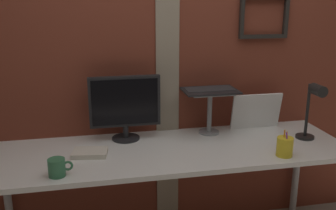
% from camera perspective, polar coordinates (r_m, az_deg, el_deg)
% --- Properties ---
extents(brick_wall_back, '(3.51, 0.16, 2.48)m').
position_cam_1_polar(brick_wall_back, '(2.64, 0.60, 7.15)').
color(brick_wall_back, brown).
rests_on(brick_wall_back, ground_plane).
extents(desk, '(2.20, 0.69, 0.74)m').
position_cam_1_polar(desk, '(2.40, 0.49, -7.88)').
color(desk, white).
rests_on(desk, ground_plane).
extents(monitor, '(0.45, 0.18, 0.42)m').
position_cam_1_polar(monitor, '(2.47, -6.39, 0.11)').
color(monitor, black).
rests_on(monitor, desk).
extents(laptop_stand, '(0.28, 0.22, 0.29)m').
position_cam_1_polar(laptop_stand, '(2.60, 6.18, -0.09)').
color(laptop_stand, gray).
rests_on(laptop_stand, desk).
extents(laptop, '(0.36, 0.31, 0.24)m').
position_cam_1_polar(laptop, '(2.63, 5.79, 3.74)').
color(laptop, black).
rests_on(laptop, laptop_stand).
extents(whiteboard_panel, '(0.36, 0.06, 0.25)m').
position_cam_1_polar(whiteboard_panel, '(2.76, 12.90, -0.90)').
color(whiteboard_panel, white).
rests_on(whiteboard_panel, desk).
extents(desk_lamp, '(0.12, 0.20, 0.38)m').
position_cam_1_polar(desk_lamp, '(2.59, 20.61, -0.09)').
color(desk_lamp, black).
rests_on(desk_lamp, desk).
extents(pen_cup, '(0.09, 0.09, 0.16)m').
position_cam_1_polar(pen_cup, '(2.35, 16.87, -5.91)').
color(pen_cup, yellow).
rests_on(pen_cup, desk).
extents(coffee_mug, '(0.13, 0.09, 0.09)m').
position_cam_1_polar(coffee_mug, '(2.10, -16.06, -8.86)').
color(coffee_mug, '#33724C').
rests_on(coffee_mug, desk).
extents(paper_clutter_stack, '(0.22, 0.17, 0.03)m').
position_cam_1_polar(paper_clutter_stack, '(2.33, -11.47, -6.94)').
color(paper_clutter_stack, silver).
rests_on(paper_clutter_stack, desk).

